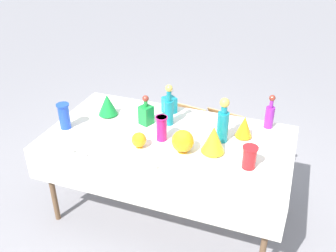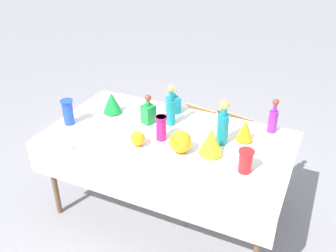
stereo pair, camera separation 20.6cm
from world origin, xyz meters
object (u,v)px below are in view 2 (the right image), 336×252
Objects in this scene: cardboard_box_behind_right at (197,129)px; tall_bottle_2 at (273,119)px; tall_bottle_0 at (171,108)px; slender_vase_2 at (68,111)px; tall_bottle_1 at (223,125)px; cardboard_box_behind_left at (231,135)px; square_decanter_1 at (173,103)px; fluted_vase_1 at (211,141)px; square_decanter_0 at (148,112)px; slender_vase_0 at (246,160)px; fluted_vase_2 at (112,102)px; slender_vase_1 at (161,127)px; round_bowl_0 at (180,142)px; fluted_vase_0 at (245,130)px; round_bowl_1 at (138,138)px.

tall_bottle_2 is at bearing -39.30° from cardboard_box_behind_right.
slender_vase_2 is at bearing -155.56° from tall_bottle_0.
cardboard_box_behind_right is (-0.59, 1.07, -0.77)m from tall_bottle_1.
square_decanter_1 is at bearing -111.35° from cardboard_box_behind_left.
fluted_vase_1 is 1.51m from cardboard_box_behind_left.
square_decanter_0 reaches higher than slender_vase_0.
square_decanter_0 is at bearing -4.01° from fluted_vase_2.
fluted_vase_1 is 1.54m from cardboard_box_behind_right.
round_bowl_0 is (0.20, -0.10, -0.02)m from slender_vase_1.
slender_vase_0 is (0.79, -0.56, -0.01)m from square_decanter_1.
fluted_vase_2 reaches higher than fluted_vase_0.
slender_vase_1 is 1.04× the size of fluted_vase_2.
square_decanter_0 reaches higher than fluted_vase_0.
slender_vase_2 is 1.63m from cardboard_box_behind_right.
square_decanter_0 is 1.24m from cardboard_box_behind_right.
fluted_vase_2 is (-0.37, 0.03, 0.00)m from square_decanter_0.
fluted_vase_2 is at bearing 176.04° from tall_bottle_1.
fluted_vase_0 is 0.52m from round_bowl_0.
fluted_vase_0 reaches higher than round_bowl_0.
cardboard_box_behind_right is at bearing 66.85° from fluted_vase_2.
cardboard_box_behind_left is (-0.46, 1.41, -0.71)m from slender_vase_0.
fluted_vase_0 is at bearing -71.07° from cardboard_box_behind_left.
fluted_vase_0 is 1.16m from fluted_vase_2.
square_decanter_0 is at bearing 176.07° from tall_bottle_1.
tall_bottle_0 is 0.66× the size of cardboard_box_behind_left.
tall_bottle_2 is at bearing 36.09° from round_bowl_1.
cardboard_box_behind_left is at bearing 97.81° from fluted_vase_1.
fluted_vase_1 is at bearing -98.36° from tall_bottle_1.
cardboard_box_behind_right is at bearing -170.07° from cardboard_box_behind_left.
slender_vase_0 reaches higher than cardboard_box_behind_right.
fluted_vase_0 is at bearing -125.86° from tall_bottle_2.
fluted_vase_2 is at bearing -176.62° from tall_bottle_0.
fluted_vase_1 is (-0.03, -0.18, -0.05)m from tall_bottle_1.
square_decanter_1 is 1.24× the size of slender_vase_1.
fluted_vase_0 reaches higher than cardboard_box_behind_right.
slender_vase_1 is 0.41m from fluted_vase_1.
tall_bottle_1 is 2.18× the size of slender_vase_0.
fluted_vase_1 reaches higher than slender_vase_0.
fluted_vase_0 is (-0.16, -0.22, -0.02)m from tall_bottle_2.
tall_bottle_2 reaches higher than fluted_vase_0.
slender_vase_0 is at bearing -72.00° from cardboard_box_behind_left.
fluted_vase_1 reaches higher than slender_vase_1.
round_bowl_0 is (-0.38, -0.35, -0.00)m from fluted_vase_0.
square_decanter_1 reaches higher than fluted_vase_1.
slender_vase_0 is 0.84× the size of slender_vase_1.
fluted_vase_1 is 0.55m from round_bowl_1.
tall_bottle_0 is at bearing 147.73° from fluted_vase_1.
fluted_vase_1 is (-0.17, -0.29, 0.02)m from fluted_vase_0.
square_decanter_0 is 0.50m from round_bowl_0.
tall_bottle_1 is at bearing -79.72° from cardboard_box_behind_left.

